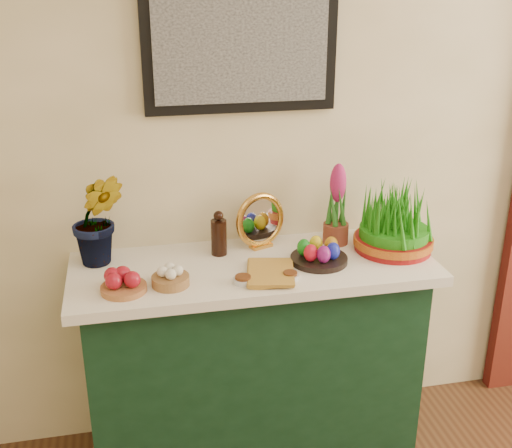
# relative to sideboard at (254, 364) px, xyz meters

# --- Properties ---
(sideboard) EXTENTS (1.30, 0.45, 0.85)m
(sideboard) POSITION_rel_sideboard_xyz_m (0.00, 0.00, 0.00)
(sideboard) COLOR #143822
(sideboard) RESTS_ON ground
(tablecloth) EXTENTS (1.40, 0.55, 0.04)m
(tablecloth) POSITION_rel_sideboard_xyz_m (0.00, 0.00, 0.45)
(tablecloth) COLOR white
(tablecloth) RESTS_ON sideboard
(hyacinth_green) EXTENTS (0.25, 0.22, 0.48)m
(hyacinth_green) POSITION_rel_sideboard_xyz_m (-0.57, 0.12, 0.71)
(hyacinth_green) COLOR #2B7423
(hyacinth_green) RESTS_ON tablecloth
(apple_bowl) EXTENTS (0.18, 0.18, 0.08)m
(apple_bowl) POSITION_rel_sideboard_xyz_m (-0.49, -0.14, 0.50)
(apple_bowl) COLOR #A56437
(apple_bowl) RESTS_ON tablecloth
(garlic_basket) EXTENTS (0.15, 0.15, 0.08)m
(garlic_basket) POSITION_rel_sideboard_xyz_m (-0.33, -0.13, 0.50)
(garlic_basket) COLOR #9F7640
(garlic_basket) RESTS_ON tablecloth
(vinegar_cruet) EXTENTS (0.06, 0.06, 0.18)m
(vinegar_cruet) POSITION_rel_sideboard_xyz_m (-0.12, 0.11, 0.55)
(vinegar_cruet) COLOR black
(vinegar_cruet) RESTS_ON tablecloth
(mirror) EXTENTS (0.23, 0.13, 0.23)m
(mirror) POSITION_rel_sideboard_xyz_m (0.06, 0.15, 0.57)
(mirror) COLOR gold
(mirror) RESTS_ON tablecloth
(book) EXTENTS (0.20, 0.26, 0.03)m
(book) POSITION_rel_sideboard_xyz_m (-0.05, -0.11, 0.48)
(book) COLOR #BC8931
(book) RESTS_ON tablecloth
(spice_dish_left) EXTENTS (0.07, 0.07, 0.03)m
(spice_dish_left) POSITION_rel_sideboard_xyz_m (-0.07, -0.16, 0.48)
(spice_dish_left) COLOR silver
(spice_dish_left) RESTS_ON tablecloth
(spice_dish_right) EXTENTS (0.06, 0.06, 0.03)m
(spice_dish_right) POSITION_rel_sideboard_xyz_m (0.10, -0.16, 0.48)
(spice_dish_right) COLOR silver
(spice_dish_right) RESTS_ON tablecloth
(egg_plate) EXTENTS (0.23, 0.23, 0.09)m
(egg_plate) POSITION_rel_sideboard_xyz_m (0.25, -0.05, 0.50)
(egg_plate) COLOR black
(egg_plate) RESTS_ON tablecloth
(hyacinth_pink) EXTENTS (0.10, 0.10, 0.34)m
(hyacinth_pink) POSITION_rel_sideboard_xyz_m (0.37, 0.12, 0.62)
(hyacinth_pink) COLOR brown
(hyacinth_pink) RESTS_ON tablecloth
(wheatgrass_sabzeh) EXTENTS (0.32, 0.32, 0.26)m
(wheatgrass_sabzeh) POSITION_rel_sideboard_xyz_m (0.58, 0.00, 0.58)
(wheatgrass_sabzeh) COLOR maroon
(wheatgrass_sabzeh) RESTS_ON tablecloth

